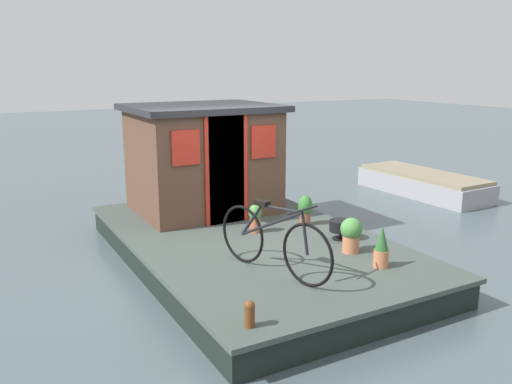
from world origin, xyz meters
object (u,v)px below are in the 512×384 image
(potted_plant_rosemary, at_px, (305,209))
(potted_plant_mint, at_px, (255,217))
(potted_plant_thyme, at_px, (351,233))
(charcoal_grill, at_px, (341,227))
(bicycle, at_px, (273,241))
(houseboat_cabin, at_px, (203,158))
(dinghy_boat, at_px, (423,183))
(potted_plant_ivy, at_px, (382,248))
(mooring_bollard, at_px, (250,313))

(potted_plant_rosemary, distance_m, potted_plant_mint, 0.87)
(potted_plant_rosemary, height_order, potted_plant_thyme, same)
(charcoal_grill, bearing_deg, bicycle, 112.88)
(houseboat_cabin, bearing_deg, dinghy_boat, -87.88)
(potted_plant_rosemary, relative_size, dinghy_boat, 0.15)
(potted_plant_thyme, relative_size, dinghy_boat, 0.15)
(houseboat_cabin, relative_size, potted_plant_thyme, 5.09)
(potted_plant_thyme, xyz_separation_m, charcoal_grill, (0.50, -0.21, -0.07))
(potted_plant_rosemary, bearing_deg, charcoal_grill, -177.35)
(houseboat_cabin, distance_m, potted_plant_mint, 1.70)
(potted_plant_rosemary, height_order, potted_plant_ivy, potted_plant_ivy)
(houseboat_cabin, bearing_deg, mooring_bollard, 162.28)
(potted_plant_thyme, height_order, mooring_bollard, potted_plant_thyme)
(bicycle, relative_size, potted_plant_thyme, 3.71)
(charcoal_grill, bearing_deg, potted_plant_rosemary, 2.65)
(potted_plant_thyme, height_order, potted_plant_mint, potted_plant_thyme)
(potted_plant_mint, height_order, dinghy_boat, potted_plant_mint)
(bicycle, xyz_separation_m, charcoal_grill, (0.63, -1.50, -0.22))
(potted_plant_rosemary, xyz_separation_m, mooring_bollard, (-2.53, 2.34, -0.11))
(potted_plant_thyme, distance_m, potted_plant_mint, 1.55)
(potted_plant_ivy, bearing_deg, potted_plant_thyme, -1.49)
(potted_plant_thyme, distance_m, dinghy_boat, 5.58)
(houseboat_cabin, relative_size, mooring_bollard, 8.95)
(charcoal_grill, distance_m, mooring_bollard, 2.92)
(potted_plant_rosemary, distance_m, dinghy_boat, 4.79)
(houseboat_cabin, relative_size, potted_plant_ivy, 4.53)
(potted_plant_rosemary, xyz_separation_m, dinghy_boat, (1.79, -4.42, -0.41))
(potted_plant_mint, height_order, potted_plant_ivy, potted_plant_ivy)
(mooring_bollard, bearing_deg, charcoal_grill, -54.68)
(dinghy_boat, bearing_deg, potted_plant_thyme, 124.31)
(potted_plant_thyme, xyz_separation_m, potted_plant_mint, (1.38, 0.70, -0.03))
(potted_plant_mint, bearing_deg, bicycle, 158.68)
(potted_plant_rosemary, xyz_separation_m, potted_plant_thyme, (-1.35, 0.17, 0.01))
(potted_plant_rosemary, bearing_deg, potted_plant_mint, 87.48)
(potted_plant_rosemary, relative_size, charcoal_grill, 1.46)
(bicycle, height_order, mooring_bollard, bicycle)
(potted_plant_ivy, bearing_deg, potted_plant_rosemary, -5.56)
(houseboat_cabin, bearing_deg, potted_plant_ivy, -166.71)
(houseboat_cabin, height_order, potted_plant_ivy, houseboat_cabin)
(potted_plant_mint, distance_m, charcoal_grill, 1.27)
(bicycle, relative_size, potted_plant_rosemary, 3.71)
(houseboat_cabin, distance_m, potted_plant_ivy, 3.70)
(potted_plant_thyme, relative_size, charcoal_grill, 1.46)
(houseboat_cabin, bearing_deg, potted_plant_thyme, -163.80)
(potted_plant_ivy, bearing_deg, bicycle, 69.62)
(potted_plant_ivy, bearing_deg, houseboat_cabin, 13.29)
(potted_plant_rosemary, height_order, potted_plant_mint, potted_plant_rosemary)
(bicycle, bearing_deg, mooring_bollard, 140.11)
(houseboat_cabin, relative_size, charcoal_grill, 7.45)
(potted_plant_thyme, distance_m, charcoal_grill, 0.55)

